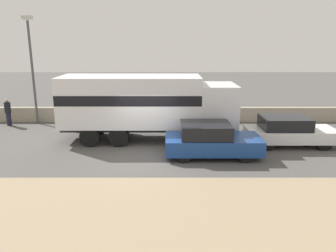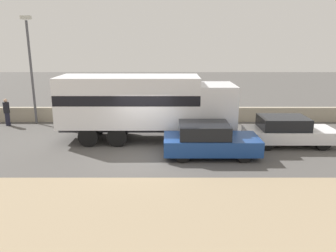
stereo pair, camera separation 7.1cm
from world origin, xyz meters
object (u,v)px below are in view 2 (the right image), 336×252
(box_truck, at_px, (145,103))
(street_lamp, at_px, (31,62))
(car_hatchback, at_px, (209,140))
(pedestrian, at_px, (7,112))
(car_sedan_second, at_px, (288,131))

(box_truck, bearing_deg, street_lamp, 153.35)
(street_lamp, relative_size, car_hatchback, 1.53)
(box_truck, height_order, car_hatchback, box_truck)
(box_truck, xyz_separation_m, car_hatchback, (2.93, -2.37, -1.18))
(box_truck, distance_m, pedestrian, 8.85)
(pedestrian, bearing_deg, street_lamp, 18.99)
(car_sedan_second, relative_size, pedestrian, 2.62)
(street_lamp, height_order, box_truck, street_lamp)
(car_sedan_second, height_order, pedestrian, pedestrian)
(box_truck, distance_m, car_sedan_second, 7.00)
(car_sedan_second, xyz_separation_m, pedestrian, (-15.13, 3.78, 0.13))
(box_truck, relative_size, pedestrian, 5.32)
(street_lamp, xyz_separation_m, box_truck, (6.81, -3.42, -1.76))
(car_hatchback, xyz_separation_m, pedestrian, (-11.22, 5.28, 0.12))
(street_lamp, distance_m, pedestrian, 3.22)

